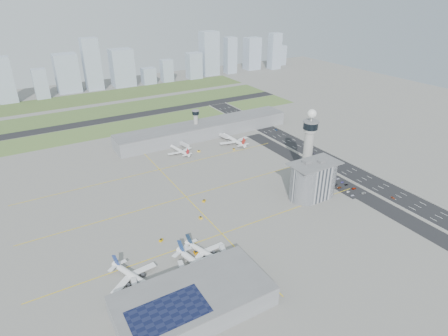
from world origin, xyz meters
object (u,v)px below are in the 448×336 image
jet_bridge_near_0 (137,298)px  tug_0 (161,240)px  control_tower (309,141)px  secondary_tower (196,121)px  car_lot_3 (335,184)px  car_hw_4 (238,118)px  admin_building (313,180)px  car_lot_10 (338,179)px  airplane_far_a (180,149)px  tug_5 (234,149)px  car_lot_1 (348,192)px  car_hw_2 (276,130)px  car_lot_0 (353,195)px  tug_2 (201,218)px  airplane_far_b (234,138)px  car_lot_9 (342,182)px  car_lot_8 (346,185)px  car_lot_6 (364,193)px  jet_bridge_near_1 (186,279)px  car_lot_7 (354,188)px  car_lot_4 (329,181)px  airplane_near_a (134,274)px  car_hw_1 (314,153)px  airplane_near_b (199,263)px  tug_4 (199,151)px  airplane_near_c (207,251)px  tug_1 (196,253)px  jet_bridge_far_0 (181,144)px  car_lot_2 (339,187)px  car_lot_5 (325,179)px  jet_bridge_near_2 (229,262)px  tug_3 (204,201)px  jet_bridge_far_1 (220,135)px

jet_bridge_near_0 → tug_0: size_ratio=4.89×
control_tower → secondary_tower: bearing=106.5°
car_lot_3 → car_hw_4: size_ratio=1.10×
admin_building → car_lot_10: 45.50m
airplane_far_a → tug_5: size_ratio=11.15×
car_lot_1 → car_lot_3: 14.95m
secondary_tower → car_hw_2: (93.16, -31.23, -18.16)m
control_tower → car_lot_0: control_tower is taller
car_lot_3 → tug_2: bearing=79.1°
airplane_far_b → car_lot_9: 134.50m
car_lot_3 → car_lot_8: bearing=-125.1°
airplane_far_b → car_lot_6: bearing=-168.8°
jet_bridge_near_1 → car_lot_7: bearing=-70.7°
airplane_far_b → car_lot_4: bearing=-170.3°
control_tower → airplane_near_a: control_tower is taller
car_hw_1 → secondary_tower: bearing=128.7°
airplane_near_b → tug_4: size_ratio=13.42×
jet_bridge_near_0 → car_lot_4: jet_bridge_near_0 is taller
airplane_far_b → car_lot_4: (25.54, -122.61, -5.47)m
tug_2 → car_hw_1: 165.01m
airplane_near_c → tug_0: 37.45m
admin_building → car_lot_8: 42.48m
airplane_far_b → car_lot_8: (34.48, -134.66, -5.48)m
car_lot_1 → car_lot_10: car_lot_1 is taller
tug_1 → tug_5: bearing=-127.6°
car_lot_7 → car_hw_2: size_ratio=0.91×
admin_building → car_lot_6: 48.26m
jet_bridge_far_0 → car_lot_4: 164.88m
secondary_tower → car_lot_0: size_ratio=9.72×
admin_building → car_hw_1: 90.21m
control_tower → car_lot_2: 48.50m
tug_1 → car_lot_8: bearing=-171.5°
tug_1 → car_lot_5: (149.72, 34.46, -0.30)m
airplane_near_b → car_lot_2: 157.02m
secondary_tower → car_hw_4: bearing=22.0°
airplane_near_c → car_lot_5: bearing=86.8°
car_lot_1 → car_lot_10: bearing=-33.7°
jet_bridge_near_2 → car_lot_4: bearing=-60.0°
car_lot_0 → car_lot_9: (10.27, 21.11, -0.01)m
airplane_near_b → car_hw_1: (185.04, 97.61, -5.38)m
secondary_tower → tug_4: size_ratio=9.96×
airplane_far_b → tug_5: size_ratio=14.07×
car_lot_3 → car_lot_6: size_ratio=0.91×
secondary_tower → airplane_far_b: bearing=-55.0°
jet_bridge_far_0 → tug_3: size_ratio=4.50×
jet_bridge_near_2 → car_lot_0: bearing=-71.1°
jet_bridge_near_0 → tug_5: jet_bridge_near_0 is taller
jet_bridge_far_1 → car_lot_2: jet_bridge_far_1 is taller
airplane_near_a → airplane_near_b: airplane_near_b is taller
jet_bridge_far_1 → car_lot_6: (41.46, -173.86, -2.20)m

